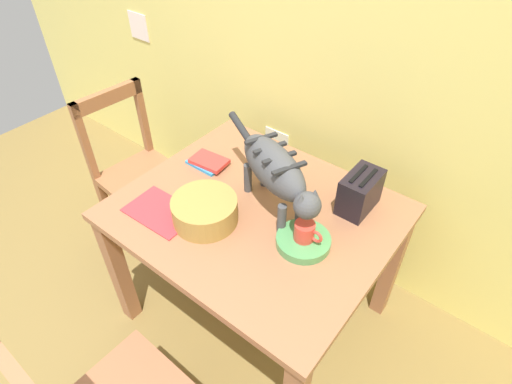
% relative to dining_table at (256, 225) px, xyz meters
% --- Properties ---
extents(wall_rear, '(5.39, 0.11, 2.50)m').
position_rel_dining_table_xyz_m(wall_rear, '(-0.09, 0.68, 0.58)').
color(wall_rear, '#EADD79').
rests_on(wall_rear, ground_plane).
extents(dining_table, '(1.13, 0.96, 0.76)m').
position_rel_dining_table_xyz_m(dining_table, '(0.00, 0.00, 0.00)').
color(dining_table, '#976042').
rests_on(dining_table, ground_plane).
extents(cat, '(0.63, 0.32, 0.31)m').
position_rel_dining_table_xyz_m(cat, '(0.06, 0.05, 0.30)').
color(cat, '#444548').
rests_on(cat, dining_table).
extents(saucer_bowl, '(0.21, 0.21, 0.04)m').
position_rel_dining_table_xyz_m(saucer_bowl, '(0.27, -0.04, 0.11)').
color(saucer_bowl, '#4B8E51').
rests_on(saucer_bowl, dining_table).
extents(coffee_mug, '(0.12, 0.08, 0.08)m').
position_rel_dining_table_xyz_m(coffee_mug, '(0.27, -0.04, 0.17)').
color(coffee_mug, red).
rests_on(coffee_mug, saucer_bowl).
extents(magazine, '(0.30, 0.21, 0.01)m').
position_rel_dining_table_xyz_m(magazine, '(-0.31, -0.26, 0.10)').
color(magazine, red).
rests_on(magazine, dining_table).
extents(book_stack, '(0.19, 0.13, 0.03)m').
position_rel_dining_table_xyz_m(book_stack, '(-0.38, 0.10, 0.11)').
color(book_stack, '#2E8CD0').
rests_on(book_stack, dining_table).
extents(wicker_basket, '(0.27, 0.27, 0.11)m').
position_rel_dining_table_xyz_m(wicker_basket, '(-0.13, -0.18, 0.15)').
color(wicker_basket, '#A57F3D').
rests_on(wicker_basket, dining_table).
extents(toaster, '(0.12, 0.20, 0.18)m').
position_rel_dining_table_xyz_m(toaster, '(0.33, 0.28, 0.18)').
color(toaster, black).
rests_on(toaster, dining_table).
extents(wooden_chair_near, '(0.45, 0.45, 0.93)m').
position_rel_dining_table_xyz_m(wooden_chair_near, '(-0.95, 0.07, -0.21)').
color(wooden_chair_near, '#965F3D').
rests_on(wooden_chair_near, ground_plane).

